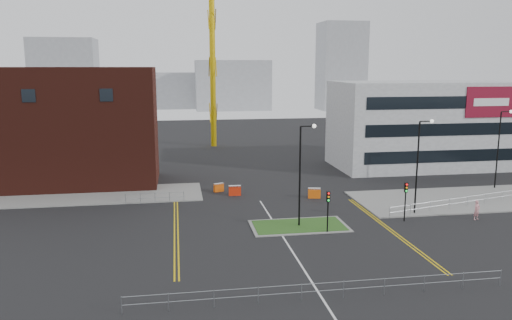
{
  "coord_description": "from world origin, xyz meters",
  "views": [
    {
      "loc": [
        -8.58,
        -33.52,
        14.08
      ],
      "look_at": [
        -0.91,
        14.11,
        5.0
      ],
      "focal_mm": 35.0,
      "sensor_mm": 36.0,
      "label": 1
    }
  ],
  "objects": [
    {
      "name": "streetlamp_island",
      "position": [
        2.22,
        8.0,
        5.41
      ],
      "size": [
        1.46,
        0.36,
        9.18
      ],
      "color": "black",
      "rests_on": "ground"
    },
    {
      "name": "pavement_right",
      "position": [
        22.0,
        14.0,
        0.06
      ],
      "size": [
        24.0,
        10.0,
        0.12
      ],
      "primitive_type": "cube",
      "color": "slate",
      "rests_on": "ground"
    },
    {
      "name": "barrier_right",
      "position": [
        6.0,
        17.24,
        0.61
      ],
      "size": [
        1.39,
        0.68,
        1.12
      ],
      "color": "#EE5D0D",
      "rests_on": "ground"
    },
    {
      "name": "centre_line",
      "position": [
        0.0,
        2.0,
        0.01
      ],
      "size": [
        0.15,
        30.0,
        0.01
      ],
      "primitive_type": "cube",
      "color": "silver",
      "rests_on": "ground"
    },
    {
      "name": "railing_left",
      "position": [
        -11.0,
        18.0,
        0.74
      ],
      "size": [
        6.05,
        0.05,
        1.1
      ],
      "color": "gray",
      "rests_on": "ground"
    },
    {
      "name": "yellow_right_a",
      "position": [
        9.5,
        6.0,
        0.01
      ],
      "size": [
        0.12,
        20.0,
        0.01
      ],
      "primitive_type": "cube",
      "color": "gold",
      "rests_on": "ground"
    },
    {
      "name": "tower_crane",
      "position": [
        3.91,
        54.23,
        24.97
      ],
      "size": [
        52.69,
        7.82,
        36.06
      ],
      "color": "#CAA10B",
      "rests_on": "ground"
    },
    {
      "name": "yellow_left_b",
      "position": [
        -8.7,
        10.0,
        0.01
      ],
      "size": [
        0.12,
        24.0,
        0.01
      ],
      "primitive_type": "cube",
      "color": "gold",
      "rests_on": "ground"
    },
    {
      "name": "streetlamp_right_far",
      "position": [
        28.22,
        18.0,
        5.41
      ],
      "size": [
        1.46,
        0.36,
        9.18
      ],
      "color": "black",
      "rests_on": "ground"
    },
    {
      "name": "yellow_left_a",
      "position": [
        -9.0,
        10.0,
        0.01
      ],
      "size": [
        0.12,
        24.0,
        0.01
      ],
      "primitive_type": "cube",
      "color": "gold",
      "rests_on": "ground"
    },
    {
      "name": "traffic_light_right",
      "position": [
        12.0,
        7.98,
        2.57
      ],
      "size": [
        0.28,
        0.33,
        3.65
      ],
      "color": "black",
      "rests_on": "ground"
    },
    {
      "name": "railing_front",
      "position": [
        0.0,
        -6.0,
        0.78
      ],
      "size": [
        24.05,
        0.05,
        1.1
      ],
      "color": "gray",
      "rests_on": "ground"
    },
    {
      "name": "pavement_left",
      "position": [
        -20.0,
        22.0,
        0.06
      ],
      "size": [
        28.0,
        8.0,
        0.12
      ],
      "primitive_type": "cube",
      "color": "slate",
      "rests_on": "ground"
    },
    {
      "name": "traffic_light_island",
      "position": [
        4.0,
        5.98,
        2.57
      ],
      "size": [
        0.28,
        0.33,
        3.65
      ],
      "color": "black",
      "rests_on": "ground"
    },
    {
      "name": "streetlamp_right_near",
      "position": [
        14.22,
        10.0,
        5.41
      ],
      "size": [
        1.46,
        0.36,
        9.18
      ],
      "color": "black",
      "rests_on": "ground"
    },
    {
      "name": "grass_island",
      "position": [
        2.0,
        8.0,
        0.06
      ],
      "size": [
        8.0,
        4.0,
        0.12
      ],
      "primitive_type": "cube",
      "color": "#2B541C",
      "rests_on": "ground"
    },
    {
      "name": "barrier_left",
      "position": [
        -2.38,
        19.76,
        0.61
      ],
      "size": [
        1.34,
        0.47,
        1.12
      ],
      "color": "red",
      "rests_on": "ground"
    },
    {
      "name": "ground",
      "position": [
        0.0,
        0.0,
        0.0
      ],
      "size": [
        200.0,
        200.0,
        0.0
      ],
      "primitive_type": "plane",
      "color": "black",
      "rests_on": "ground"
    },
    {
      "name": "skyline_b",
      "position": [
        10.0,
        130.0,
        8.0
      ],
      "size": [
        24.0,
        12.0,
        16.0
      ],
      "primitive_type": "cube",
      "color": "gray",
      "rests_on": "ground"
    },
    {
      "name": "office_block",
      "position": [
        26.01,
        31.97,
        6.0
      ],
      "size": [
        25.0,
        12.2,
        12.0
      ],
      "color": "#9D9FA1",
      "rests_on": "ground"
    },
    {
      "name": "brick_building",
      "position": [
        -22.97,
        28.0,
        6.85
      ],
      "size": [
        24.2,
        10.07,
        14.24
      ],
      "color": "#431710",
      "rests_on": "ground"
    },
    {
      "name": "skyline_c",
      "position": [
        45.0,
        125.0,
        14.0
      ],
      "size": [
        14.0,
        12.0,
        28.0
      ],
      "primitive_type": "cube",
      "color": "gray",
      "rests_on": "ground"
    },
    {
      "name": "barrier_mid",
      "position": [
        -4.0,
        21.7,
        0.53
      ],
      "size": [
        1.22,
        0.81,
        0.97
      ],
      "color": "#DF540C",
      "rests_on": "ground"
    },
    {
      "name": "skyline_a",
      "position": [
        -40.0,
        120.0,
        11.0
      ],
      "size": [
        18.0,
        12.0,
        22.0
      ],
      "primitive_type": "cube",
      "color": "gray",
      "rests_on": "ground"
    },
    {
      "name": "skyline_d",
      "position": [
        -8.0,
        140.0,
        6.0
      ],
      "size": [
        30.0,
        12.0,
        12.0
      ],
      "primitive_type": "cube",
      "color": "gray",
      "rests_on": "ground"
    },
    {
      "name": "yellow_right_b",
      "position": [
        9.8,
        6.0,
        0.01
      ],
      "size": [
        0.12,
        20.0,
        0.01
      ],
      "primitive_type": "cube",
      "color": "gold",
      "rests_on": "ground"
    },
    {
      "name": "railing_right",
      "position": [
        20.5,
        11.5,
        0.78
      ],
      "size": [
        19.05,
        5.05,
        1.1
      ],
      "color": "gray",
      "rests_on": "ground"
    },
    {
      "name": "island_kerb",
      "position": [
        2.0,
        8.0,
        0.04
      ],
      "size": [
        8.6,
        4.6,
        0.08
      ],
      "primitive_type": "cube",
      "color": "slate",
      "rests_on": "ground"
    },
    {
      "name": "pedestrian",
      "position": [
        18.83,
        7.34,
        0.92
      ],
      "size": [
        0.77,
        0.62,
        1.85
      ],
      "primitive_type": "imported",
      "rotation": [
        0.0,
        0.0,
        0.29
      ],
      "color": "pink",
      "rests_on": "ground"
    }
  ]
}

